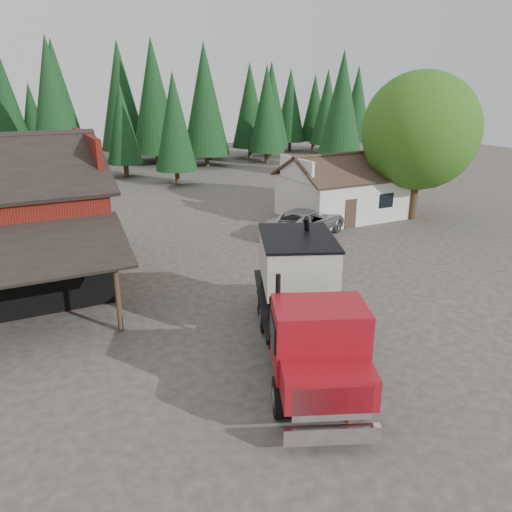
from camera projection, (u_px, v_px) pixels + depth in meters
name	position (u px, v px, depth m)	size (l,w,h in m)	color
ground	(270.00, 323.00, 20.43)	(120.00, 120.00, 0.00)	#3F3931
farmhouse	(343.00, 194.00, 36.37)	(8.60, 6.42, 4.65)	silver
deciduous_tree	(420.00, 135.00, 34.13)	(8.00, 8.00, 10.20)	#382619
conifer_backdrop	(92.00, 170.00, 55.83)	(76.00, 16.00, 16.00)	#113311
near_pine_b	(174.00, 122.00, 46.33)	(3.96, 3.96, 10.40)	#382619
near_pine_c	(342.00, 108.00, 49.44)	(4.84, 4.84, 12.40)	#382619
near_pine_d	(53.00, 105.00, 44.94)	(5.28, 5.28, 13.40)	#382619
feed_truck	(304.00, 301.00, 17.35)	(6.48, 10.42, 4.60)	black
silver_car	(306.00, 222.00, 31.98)	(2.91, 6.32, 1.76)	#A8AAB0
equip_box	(343.00, 401.00, 14.96)	(0.70, 1.10, 0.60)	maroon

